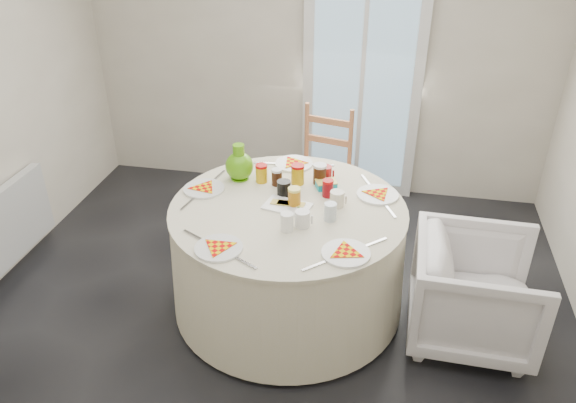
% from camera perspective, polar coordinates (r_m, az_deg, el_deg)
% --- Properties ---
extents(floor, '(4.00, 4.00, 0.00)m').
position_cam_1_polar(floor, '(3.74, -2.25, -12.47)').
color(floor, black).
rests_on(floor, ground).
extents(wall_back, '(4.00, 0.02, 2.60)m').
position_cam_1_polar(wall_back, '(4.88, 2.97, 15.46)').
color(wall_back, '#BCB5A3').
rests_on(wall_back, floor).
extents(glass_door, '(1.00, 0.08, 2.10)m').
position_cam_1_polar(glass_door, '(4.86, 7.57, 12.13)').
color(glass_door, silver).
rests_on(glass_door, floor).
extents(radiator, '(0.07, 1.00, 0.55)m').
position_cam_1_polar(radiator, '(4.44, -26.91, -2.48)').
color(radiator, silver).
rests_on(radiator, floor).
extents(table, '(1.52, 1.52, 0.77)m').
position_cam_1_polar(table, '(3.68, -0.00, -5.73)').
color(table, beige).
rests_on(table, floor).
extents(wooden_chair, '(0.52, 0.51, 0.98)m').
position_cam_1_polar(wooden_chair, '(4.52, 3.21, 2.93)').
color(wooden_chair, '#B2764E').
rests_on(wooden_chair, floor).
extents(armchair, '(0.70, 0.75, 0.75)m').
position_cam_1_polar(armchair, '(3.61, 18.58, -8.14)').
color(armchair, silver).
rests_on(armchair, floor).
extents(place_settings, '(1.57, 1.57, 0.03)m').
position_cam_1_polar(place_settings, '(3.47, -0.00, -0.43)').
color(place_settings, white).
rests_on(place_settings, table).
extents(jar_cluster, '(0.58, 0.41, 0.15)m').
position_cam_1_polar(jar_cluster, '(3.65, 0.43, 2.16)').
color(jar_cluster, '#9A5724').
rests_on(jar_cluster, table).
extents(butter_tub, '(0.16, 0.14, 0.05)m').
position_cam_1_polar(butter_tub, '(3.68, 3.90, 1.72)').
color(butter_tub, '#0FA1B6').
rests_on(butter_tub, table).
extents(green_pitcher, '(0.20, 0.20, 0.24)m').
position_cam_1_polar(green_pitcher, '(3.77, -4.97, 3.82)').
color(green_pitcher, '#4C9B0D').
rests_on(green_pitcher, table).
extents(cheese_platter, '(0.31, 0.24, 0.04)m').
position_cam_1_polar(cheese_platter, '(3.47, -0.08, -0.40)').
color(cheese_platter, silver).
rests_on(cheese_platter, table).
extents(mugs_glasses, '(0.86, 0.86, 0.12)m').
position_cam_1_polar(mugs_glasses, '(3.45, 2.10, 0.14)').
color(mugs_glasses, '#9B9B9B').
rests_on(mugs_glasses, table).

